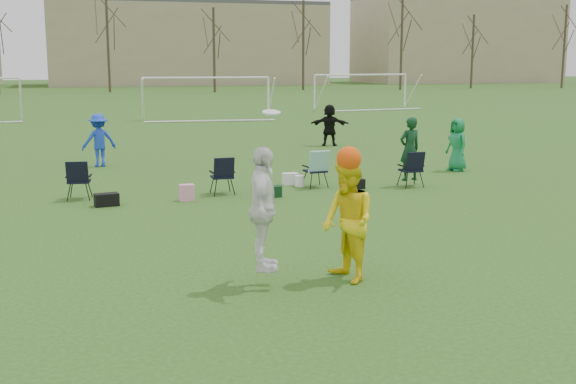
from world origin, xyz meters
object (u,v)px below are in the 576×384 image
object	(u,v)px
fielder_green_far	(457,145)
fielder_blue	(99,140)
goal_mid	(206,86)
center_contest	(313,215)
goal_right	(361,82)
fielder_black	(329,125)

from	to	relation	value
fielder_green_far	fielder_blue	bearing A→B (deg)	-121.39
fielder_green_far	goal_mid	xyz separation A→B (m)	(-4.06, 22.11, 1.11)
fielder_green_far	center_contest	size ratio (longest dim) A/B	0.62
center_contest	fielder_green_far	bearing A→B (deg)	51.29
goal_right	center_contest	bearing A→B (deg)	-120.59
fielder_green_far	center_contest	distance (m)	12.47
fielder_black	goal_right	distance (m)	22.78
fielder_blue	goal_right	distance (m)	30.45
center_contest	goal_right	distance (m)	40.99
fielder_green_far	center_contest	bearing A→B (deg)	-49.54
center_contest	goal_right	xyz separation A→B (m)	(15.74, 37.84, 0.85)
center_contest	goal_mid	size ratio (longest dim) A/B	0.36
center_contest	goal_right	size ratio (longest dim) A/B	0.36
fielder_green_far	goal_right	distance (m)	29.23
fielder_green_far	center_contest	xyz separation A→B (m)	(-7.80, -9.73, 0.26)
fielder_blue	center_contest	size ratio (longest dim) A/B	0.64
fielder_green_far	fielder_black	distance (m)	7.61
fielder_blue	goal_right	xyz separation A→B (m)	(18.54, 24.14, 1.07)
goal_right	fielder_blue	bearing A→B (deg)	-135.53
center_contest	goal_mid	distance (m)	32.07
fielder_blue	goal_right	size ratio (longest dim) A/B	0.23
fielder_green_far	fielder_black	xyz separation A→B (m)	(-1.58, 7.45, 0.01)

